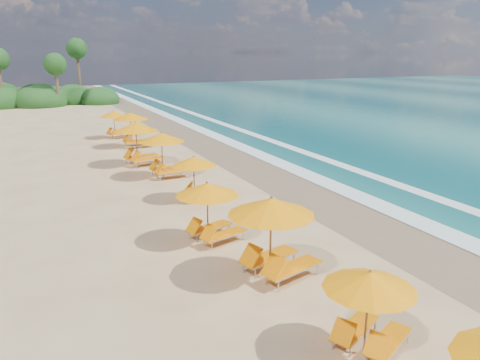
{
  "coord_description": "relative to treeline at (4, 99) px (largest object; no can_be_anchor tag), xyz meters",
  "views": [
    {
      "loc": [
        -7.76,
        -16.78,
        6.3
      ],
      "look_at": [
        0.0,
        0.0,
        1.2
      ],
      "focal_mm": 34.66,
      "sensor_mm": 36.0,
      "label": 1
    }
  ],
  "objects": [
    {
      "name": "station_4",
      "position": [
        7.54,
        -48.39,
        0.23
      ],
      "size": [
        2.73,
        2.65,
        2.19
      ],
      "rotation": [
        0.0,
        0.0,
        0.27
      ],
      "color": "olive",
      "rests_on": "ground"
    },
    {
      "name": "station_7",
      "position": [
        7.95,
        -36.09,
        0.44
      ],
      "size": [
        3.07,
        2.93,
        2.56
      ],
      "rotation": [
        0.0,
        0.0,
        0.18
      ],
      "color": "olive",
      "rests_on": "ground"
    },
    {
      "name": "station_6",
      "position": [
        8.53,
        -39.37,
        0.36
      ],
      "size": [
        2.66,
        2.47,
        2.42
      ],
      "rotation": [
        0.0,
        0.0,
        0.04
      ],
      "color": "olive",
      "rests_on": "ground"
    },
    {
      "name": "station_5",
      "position": [
        8.68,
        -43.81,
        0.14
      ],
      "size": [
        2.6,
        2.55,
        2.02
      ],
      "rotation": [
        0.0,
        0.0,
        -0.35
      ],
      "color": "olive",
      "rests_on": "ground"
    },
    {
      "name": "station_8",
      "position": [
        8.78,
        -30.72,
        0.38
      ],
      "size": [
        2.67,
        2.48,
        2.45
      ],
      "rotation": [
        0.0,
        0.0,
        -0.03
      ],
      "color": "olive",
      "rests_on": "ground"
    },
    {
      "name": "ground",
      "position": [
        9.94,
        -45.51,
        -1.0
      ],
      "size": [
        160.0,
        160.0,
        0.0
      ],
      "primitive_type": "plane",
      "color": "tan",
      "rests_on": "ground"
    },
    {
      "name": "station_3",
      "position": [
        8.25,
        -51.58,
        0.4
      ],
      "size": [
        3.1,
        3.0,
        2.5
      ],
      "rotation": [
        0.0,
        0.0,
        0.26
      ],
      "color": "olive",
      "rests_on": "ground"
    },
    {
      "name": "surf_foam",
      "position": [
        16.64,
        -45.51,
        -0.97
      ],
      "size": [
        4.0,
        160.0,
        0.01
      ],
      "color": "white",
      "rests_on": "ground"
    },
    {
      "name": "station_2",
      "position": [
        8.38,
        -55.49,
        0.13
      ],
      "size": [
        2.65,
        2.64,
        2.01
      ],
      "rotation": [
        0.0,
        0.0,
        0.46
      ],
      "color": "olive",
      "rests_on": "ground"
    },
    {
      "name": "station_9",
      "position": [
        8.32,
        -26.61,
        0.19
      ],
      "size": [
        2.58,
        2.48,
        2.11
      ],
      "rotation": [
        0.0,
        0.0,
        0.22
      ],
      "color": "olive",
      "rests_on": "ground"
    },
    {
      "name": "treeline",
      "position": [
        0.0,
        0.0,
        0.0
      ],
      "size": [
        25.8,
        8.8,
        9.74
      ],
      "color": "#163D14",
      "rests_on": "ground"
    },
    {
      "name": "wet_sand",
      "position": [
        13.94,
        -45.51,
        -0.99
      ],
      "size": [
        4.0,
        160.0,
        0.01
      ],
      "primitive_type": "cube",
      "color": "#8B7153",
      "rests_on": "ground"
    }
  ]
}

